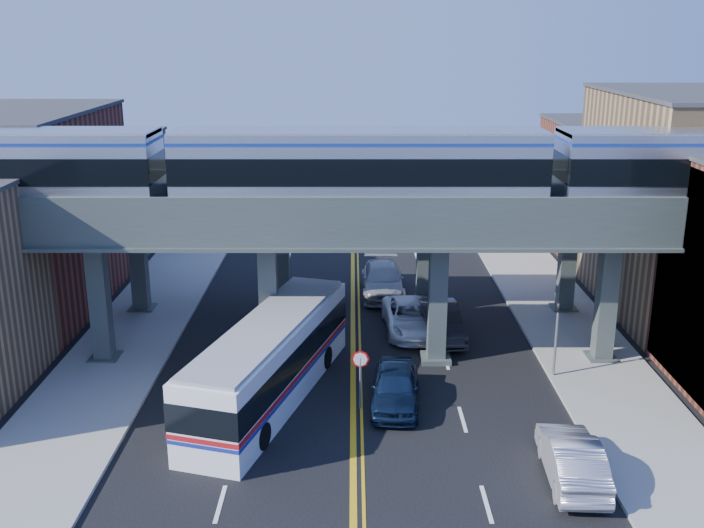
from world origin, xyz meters
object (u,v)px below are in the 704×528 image
at_px(car_parked_curb, 572,459).
at_px(traffic_signal, 557,331).
at_px(stop_sign, 360,370).
at_px(car_lane_b, 440,321).
at_px(car_lane_d, 383,280).
at_px(transit_train, 359,167).
at_px(transit_bus, 270,361).
at_px(car_lane_a, 396,387).
at_px(car_lane_c, 411,317).

bearing_deg(car_parked_curb, traffic_signal, -96.78).
xyz_separation_m(stop_sign, car_lane_b, (4.22, 8.02, -0.88)).
xyz_separation_m(car_lane_b, car_lane_d, (-2.72, 6.99, 0.00)).
bearing_deg(transit_train, car_lane_b, 35.32).
relative_size(transit_train, transit_bus, 3.88).
height_order(car_lane_a, car_lane_c, car_lane_a).
xyz_separation_m(car_lane_b, car_lane_c, (-1.47, 0.80, -0.08)).
height_order(transit_train, car_lane_a, transit_train).
bearing_deg(car_lane_b, car_lane_d, 106.46).
bearing_deg(traffic_signal, car_lane_d, 121.65).
xyz_separation_m(transit_train, stop_sign, (0.04, -5.00, -7.68)).
xyz_separation_m(transit_train, traffic_signal, (8.94, -2.00, -7.14)).
distance_m(transit_bus, car_lane_a, 5.47).
xyz_separation_m(stop_sign, car_parked_curb, (7.44, -5.47, -0.93)).
bearing_deg(car_parked_curb, car_lane_a, -41.18).
bearing_deg(car_lane_b, transit_train, -149.49).
distance_m(car_lane_a, car_lane_d, 14.70).
height_order(transit_bus, car_lane_c, transit_bus).
bearing_deg(car_lane_d, transit_bus, -111.40).
distance_m(transit_train, stop_sign, 9.16).
relative_size(car_lane_a, car_lane_d, 0.81).
relative_size(stop_sign, car_parked_curb, 0.52).
bearing_deg(traffic_signal, transit_bus, -171.05).
bearing_deg(transit_bus, car_lane_a, -81.00).
height_order(transit_train, car_lane_d, transit_train).
bearing_deg(car_lane_a, car_lane_d, 94.27).
relative_size(transit_train, car_lane_b, 9.61).
height_order(transit_bus, car_lane_b, transit_bus).
height_order(stop_sign, car_lane_a, stop_sign).
xyz_separation_m(stop_sign, traffic_signal, (8.90, 3.00, 0.54)).
bearing_deg(car_lane_c, stop_sign, -110.66).
bearing_deg(stop_sign, transit_train, 90.49).
height_order(stop_sign, car_lane_d, stop_sign).
distance_m(transit_bus, car_lane_b, 10.74).
relative_size(car_lane_b, car_lane_c, 0.93).
distance_m(transit_train, car_lane_a, 9.91).
relative_size(car_lane_a, car_lane_c, 0.86).
xyz_separation_m(transit_bus, car_lane_d, (5.36, 14.01, -0.84)).
height_order(traffic_signal, car_lane_b, traffic_signal).
bearing_deg(car_lane_a, car_parked_curb, -39.94).
distance_m(stop_sign, car_lane_d, 15.11).
bearing_deg(stop_sign, car_lane_a, 11.60).
xyz_separation_m(transit_bus, car_lane_b, (8.08, 7.03, -0.84)).
xyz_separation_m(transit_bus, car_lane_a, (5.36, -0.68, -0.88)).
distance_m(traffic_signal, car_lane_b, 7.01).
height_order(stop_sign, car_lane_c, stop_sign).
distance_m(stop_sign, car_lane_b, 9.10).
distance_m(transit_bus, car_lane_c, 10.29).
relative_size(traffic_signal, car_parked_curb, 0.81).
height_order(transit_bus, car_lane_a, transit_bus).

